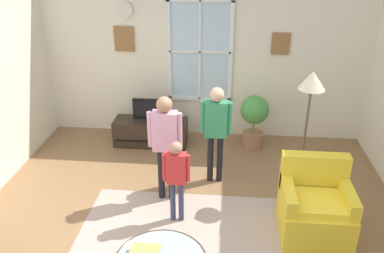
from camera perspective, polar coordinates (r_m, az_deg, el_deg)
ground_plane at (r=4.57m, az=-1.11°, el=-17.34°), size 5.83×6.47×0.02m
back_wall at (r=6.56m, az=1.70°, el=10.55°), size 5.23×0.17×2.83m
tv_stand at (r=6.57m, az=-5.90°, el=-0.80°), size 1.17×0.44×0.42m
television at (r=6.40m, az=-6.06°, el=2.45°), size 0.54×0.08×0.37m
armchair at (r=4.81m, az=17.10°, el=-11.00°), size 0.76×0.74×0.87m
book_stack at (r=3.85m, az=-6.68°, el=-17.36°), size 0.27×0.17×0.07m
person_green_shirt at (r=5.27m, az=3.44°, el=0.28°), size 0.41×0.19×1.37m
person_pink_shirt at (r=4.88m, az=-3.83°, el=-1.53°), size 0.42×0.19×1.41m
person_red_shirt at (r=4.59m, az=-2.24°, el=-6.62°), size 0.32×0.14×1.05m
potted_plant_by_window at (r=6.40m, az=8.85°, el=1.40°), size 0.45×0.45×0.87m
floor_lamp at (r=4.96m, az=16.54°, el=4.51°), size 0.32×0.32×1.69m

